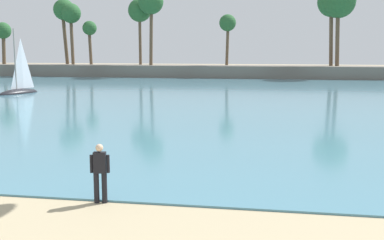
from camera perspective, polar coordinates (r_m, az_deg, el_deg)
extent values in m
cube|color=teal|center=(61.65, 5.05, 4.55)|extent=(220.00, 98.02, 0.06)
cube|color=slate|center=(70.56, 5.70, 5.75)|extent=(97.37, 6.00, 1.80)
cylinder|color=brown|center=(77.09, -14.11, 9.33)|extent=(0.83, 0.95, 7.82)
sphere|color=#285B2D|center=(77.26, -14.21, 12.22)|extent=(3.03, 3.03, 3.03)
cylinder|color=brown|center=(82.25, -21.50, 8.05)|extent=(0.73, 0.57, 5.27)
sphere|color=#285B2D|center=(82.30, -21.60, 9.88)|extent=(2.59, 2.59, 2.59)
cylinder|color=brown|center=(74.07, -6.20, 9.72)|extent=(0.49, 0.69, 8.15)
sphere|color=#285B2D|center=(74.27, -6.25, 12.86)|extent=(3.48, 3.48, 3.48)
cylinder|color=brown|center=(71.85, -4.88, 10.21)|extent=(0.56, 0.93, 9.25)
sphere|color=#285B2D|center=(72.14, -4.93, 13.87)|extent=(3.70, 3.70, 3.70)
cylinder|color=brown|center=(78.23, -14.89, 9.51)|extent=(0.88, 0.92, 8.43)
sphere|color=#285B2D|center=(78.44, -15.00, 12.57)|extent=(3.25, 3.25, 3.25)
cylinder|color=brown|center=(76.10, -12.03, 8.57)|extent=(0.70, 0.60, 5.57)
sphere|color=#285B2D|center=(76.16, -12.10, 10.65)|extent=(2.17, 2.17, 2.17)
cylinder|color=brown|center=(70.72, 16.93, 9.78)|extent=(0.85, 1.02, 8.95)
sphere|color=#285B2D|center=(70.99, 17.09, 13.38)|extent=(4.63, 4.63, 4.63)
cylinder|color=brown|center=(71.29, 16.22, 9.78)|extent=(0.89, 1.03, 8.91)
sphere|color=#285B2D|center=(71.55, 16.38, 13.33)|extent=(4.16, 4.16, 4.16)
cylinder|color=brown|center=(71.43, 4.23, 9.00)|extent=(0.55, 0.73, 6.19)
sphere|color=#285B2D|center=(71.52, 4.26, 11.47)|extent=(2.46, 2.46, 2.46)
cylinder|color=black|center=(13.64, -11.30, -7.92)|extent=(0.15, 0.15, 0.86)
cylinder|color=black|center=(13.60, -10.38, -7.94)|extent=(0.15, 0.15, 0.86)
cube|color=black|center=(13.44, -10.93, -4.98)|extent=(0.37, 0.26, 0.58)
sphere|color=beige|center=(13.35, -10.98, -3.27)|extent=(0.21, 0.21, 0.21)
cylinder|color=black|center=(13.49, -11.88, -5.13)|extent=(0.09, 0.09, 0.50)
cylinder|color=black|center=(13.40, -9.95, -5.16)|extent=(0.09, 0.09, 0.50)
ellipsoid|color=black|center=(47.93, -19.93, 2.99)|extent=(2.66, 4.64, 0.89)
cylinder|color=gray|center=(47.61, -20.33, 6.83)|extent=(0.13, 0.13, 5.56)
pyramid|color=silver|center=(48.13, -19.63, 6.38)|extent=(0.75, 1.94, 4.73)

